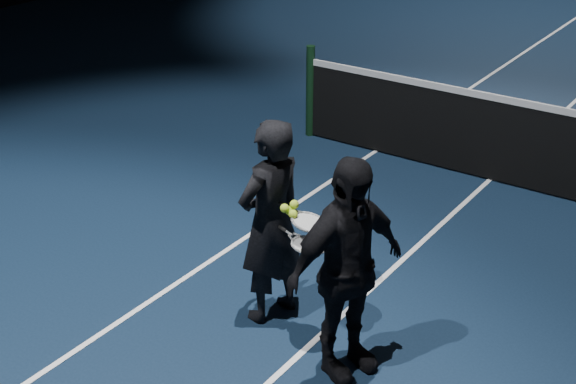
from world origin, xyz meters
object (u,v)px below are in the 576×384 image
at_px(player_b, 346,270).
at_px(racket_upper, 309,222).
at_px(tennis_balls, 292,210).
at_px(racket_lower, 309,245).
at_px(player_a, 271,222).

distance_m(player_b, racket_upper, 0.48).
bearing_deg(player_b, tennis_balls, 91.26).
distance_m(racket_lower, racket_upper, 0.16).
distance_m(player_a, racket_lower, 0.45).
distance_m(player_a, racket_upper, 0.43).
relative_size(racket_lower, racket_upper, 1.00).
relative_size(player_b, racket_lower, 2.39).
distance_m(player_a, player_b, 0.85).
bearing_deg(tennis_balls, racket_lower, -19.40).
xyz_separation_m(racket_upper, tennis_balls, (-0.15, 0.01, 0.05)).
relative_size(player_a, racket_upper, 2.39).
height_order(racket_upper, tennis_balls, tennis_balls).
relative_size(player_a, player_b, 1.00).
xyz_separation_m(racket_lower, tennis_balls, (-0.18, 0.06, 0.20)).
xyz_separation_m(player_a, tennis_balls, (0.24, -0.07, 0.20)).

